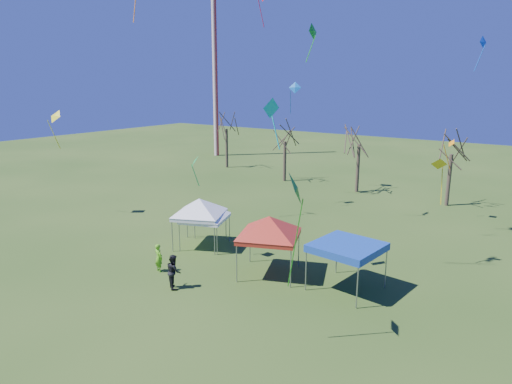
% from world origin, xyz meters
% --- Properties ---
extents(ground, '(140.00, 140.00, 0.00)m').
position_xyz_m(ground, '(0.00, 0.00, 0.00)').
color(ground, '#2A4716').
rests_on(ground, ground).
extents(radio_mast, '(0.70, 0.70, 25.00)m').
position_xyz_m(radio_mast, '(-28.00, 34.00, 12.50)').
color(radio_mast, silver).
rests_on(radio_mast, ground).
extents(tree_0, '(3.83, 3.83, 8.44)m').
position_xyz_m(tree_0, '(-20.85, 27.38, 6.49)').
color(tree_0, '#3D2D21').
rests_on(tree_0, ground).
extents(tree_1, '(3.42, 3.42, 7.54)m').
position_xyz_m(tree_1, '(-10.77, 24.65, 5.79)').
color(tree_1, '#3D2D21').
rests_on(tree_1, ground).
extents(tree_2, '(3.71, 3.71, 8.18)m').
position_xyz_m(tree_2, '(-2.37, 24.38, 6.29)').
color(tree_2, '#3D2D21').
rests_on(tree_2, ground).
extents(tree_3, '(3.59, 3.59, 7.91)m').
position_xyz_m(tree_3, '(6.03, 24.04, 6.08)').
color(tree_3, '#3D2D21').
rests_on(tree_3, ground).
extents(tent_white_west, '(3.88, 3.88, 3.67)m').
position_xyz_m(tent_white_west, '(-4.84, 4.36, 2.96)').
color(tent_white_west, gray).
rests_on(tent_white_west, ground).
extents(tent_white_mid, '(3.55, 3.55, 3.34)m').
position_xyz_m(tent_white_mid, '(-4.49, 4.46, 2.69)').
color(tent_white_mid, gray).
rests_on(tent_white_mid, ground).
extents(tent_red, '(4.09, 4.09, 3.87)m').
position_xyz_m(tent_red, '(1.31, 3.14, 3.13)').
color(tent_red, gray).
rests_on(tent_red, ground).
extents(tent_blue, '(3.49, 3.49, 2.48)m').
position_xyz_m(tent_blue, '(5.62, 3.78, 2.28)').
color(tent_blue, gray).
rests_on(tent_blue, ground).
extents(person_dark, '(1.11, 1.06, 1.80)m').
position_xyz_m(person_dark, '(-1.77, -1.14, 0.90)').
color(person_dark, black).
rests_on(person_dark, ground).
extents(person_green, '(0.67, 0.52, 1.62)m').
position_xyz_m(person_green, '(-3.98, -0.10, 0.81)').
color(person_green, '#60BB1D').
rests_on(person_green, ground).
extents(kite_14, '(1.20, 0.87, 3.10)m').
position_xyz_m(kite_14, '(-18.42, 3.38, 7.85)').
color(kite_14, yellow).
rests_on(kite_14, ground).
extents(kite_22, '(0.94, 0.94, 2.38)m').
position_xyz_m(kite_22, '(6.82, 19.48, 5.87)').
color(kite_22, orange).
rests_on(kite_22, ground).
extents(kite_17, '(1.05, 0.90, 2.67)m').
position_xyz_m(kite_17, '(8.34, 9.70, 5.93)').
color(kite_17, yellow).
rests_on(kite_17, ground).
extents(kite_27, '(0.74, 1.13, 2.72)m').
position_xyz_m(kite_27, '(1.18, 3.43, 9.08)').
color(kite_27, '#0CC1B4').
rests_on(kite_27, ground).
extents(kite_19, '(0.61, 0.85, 2.27)m').
position_xyz_m(kite_19, '(8.67, 17.09, 12.89)').
color(kite_19, blue).
rests_on(kite_19, ground).
extents(kite_13, '(1.22, 1.02, 2.84)m').
position_xyz_m(kite_13, '(-6.66, 19.41, 9.90)').
color(kite_13, blue).
rests_on(kite_13, ground).
extents(kite_11, '(0.73, 1.22, 2.70)m').
position_xyz_m(kite_11, '(-1.70, 13.25, 13.85)').
color(kite_11, green).
rests_on(kite_11, ground).
extents(kite_1, '(0.89, 0.97, 1.87)m').
position_xyz_m(kite_1, '(-3.38, 2.45, 5.96)').
color(kite_1, green).
rests_on(kite_1, ground).
extents(kite_5, '(1.28, 1.55, 4.67)m').
position_xyz_m(kite_5, '(5.79, -1.83, 6.42)').
color(kite_5, '#249A17').
rests_on(kite_5, ground).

